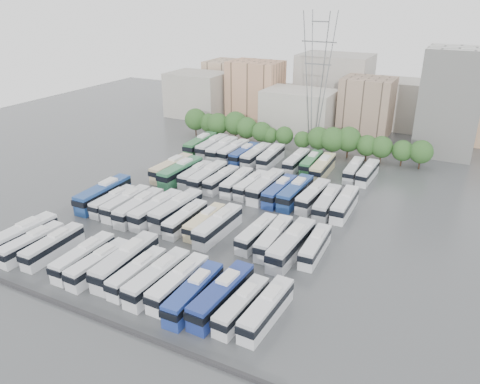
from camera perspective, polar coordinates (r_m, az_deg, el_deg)
The scene contains 57 objects.
ground at distance 87.37m, azimuth -3.24°, elevation -2.73°, with size 220.00×220.00×0.00m, color #424447.
parapet at distance 65.29m, azimuth -18.45°, elevation -13.85°, with size 56.00×0.50×0.50m, color #2D2D30.
tree_line at distance 122.11m, azimuth 6.06°, elevation 7.09°, with size 66.55×7.91×8.16m.
city_buildings at distance 150.27m, azimuth 8.35°, elevation 11.47°, with size 102.00×35.00×20.00m.
apartment_tower at distance 128.01m, azimuth 24.29°, elevation 9.94°, with size 14.00×14.00×26.00m, color silver.
electricity_pylon at distance 124.96m, azimuth 9.38°, elevation 14.03°, with size 9.00×6.91×33.83m.
bus_r0_s0 at distance 83.60m, azimuth -25.12°, elevation -4.88°, with size 3.33×12.86×4.00m.
bus_r0_s1 at distance 81.03m, azimuth -24.03°, elevation -5.76°, with size 2.89×11.41×3.56m.
bus_r0_s2 at distance 79.07m, azimuth -21.82°, elevation -6.10°, with size 2.82×11.44×3.57m.
bus_r0_s4 at distance 74.40m, azimuth -18.52°, elevation -7.49°, with size 2.76×11.58×3.62m.
bus_r0_s5 at distance 72.12m, azimuth -16.82°, elevation -8.33°, with size 2.83×11.40×3.55m.
bus_r0_s6 at distance 71.16m, azimuth -13.75°, elevation -8.16°, with size 3.33×13.21×4.12m.
bus_r0_s7 at distance 68.73m, azimuth -12.39°, elevation -9.56°, with size 2.47×11.04×3.46m.
bus_r0_s8 at distance 66.82m, azimuth -10.00°, elevation -10.19°, with size 3.03×12.35×3.85m.
bus_r0_s9 at distance 65.46m, azimuth -7.50°, elevation -10.88°, with size 2.79×11.86×3.71m.
bus_r0_s10 at distance 63.17m, azimuth -5.63°, elevation -12.16°, with size 2.91×12.09×3.78m.
bus_r0_s11 at distance 62.38m, azimuth -2.24°, elevation -12.42°, with size 3.34×12.93×4.02m.
bus_r0_s12 at distance 61.07m, azimuth 0.20°, elevation -13.64°, with size 2.96×11.07×3.44m.
bus_r0_s13 at distance 60.43m, azimuth 3.26°, elevation -14.04°, with size 2.94×11.64×3.62m.
bus_r1_s0 at distance 94.54m, azimuth -16.30°, elevation -0.19°, with size 3.25×13.70×4.28m.
bus_r1_s1 at distance 91.87m, azimuth -15.21°, elevation -1.06°, with size 2.41×10.85×3.40m.
bus_r1_s2 at distance 90.04m, azimuth -13.69°, elevation -1.30°, with size 2.70×11.84×3.71m.
bus_r1_s3 at distance 87.54m, azimuth -12.18°, elevation -1.82°, with size 3.05×12.45×3.89m.
bus_r1_s4 at distance 86.07m, azimuth -10.15°, elevation -2.07°, with size 3.28×12.77×3.97m.
bus_r1_s5 at distance 85.43m, azimuth -7.75°, elevation -2.08°, with size 3.38×13.04×4.06m.
bus_r1_s6 at distance 82.39m, azimuth -6.66°, elevation -3.23°, with size 2.53×11.23×3.52m.
bus_r1_s7 at distance 81.20m, azimuth -4.30°, elevation -3.60°, with size 2.40×10.82×3.39m.
bus_r1_s8 at distance 79.24m, azimuth -2.69°, elevation -4.09°, with size 3.05×12.44×3.88m.
bus_r1_s10 at distance 77.23m, azimuth 2.06°, elevation -5.04°, with size 2.85×11.02×3.43m.
bus_r1_s11 at distance 75.85m, azimuth 4.16°, elevation -5.56°, with size 3.05×11.77×3.66m.
bus_r1_s12 at distance 73.70m, azimuth 6.30°, elevation -6.34°, with size 3.32×13.46×4.20m.
bus_r1_s13 at distance 74.55m, azimuth 9.17°, elevation -6.49°, with size 2.82×10.96×3.41m.
bus_r2_s1 at distance 105.42m, azimuth -8.30°, elevation 2.94°, with size 3.32×12.95×4.03m.
bus_r2_s2 at distance 102.70m, azimuth -7.24°, elevation 2.48°, with size 3.34×13.48×4.20m.
bus_r2_s3 at distance 101.76m, azimuth -5.44°, elevation 2.16°, with size 2.72×11.27×3.52m.
bus_r2_s4 at distance 99.83m, azimuth -3.92°, elevation 1.92°, with size 2.93×12.69×3.97m.
bus_r2_s5 at distance 98.48m, azimuth -2.27°, elevation 1.52°, with size 2.82×11.32×3.53m.
bus_r2_s6 at distance 97.11m, azimuth -0.38°, elevation 1.22°, with size 2.90×11.48×3.58m.
bus_r2_s7 at distance 95.95m, azimuth 1.37°, elevation 0.90°, with size 2.88×11.21×3.49m.
bus_r2_s8 at distance 94.62m, azimuth 3.17°, elevation 0.73°, with size 2.94×13.07×4.09m.
bus_r2_s9 at distance 92.96m, azimuth 4.86°, elevation 0.15°, with size 2.89×12.05×3.76m.
bus_r2_s10 at distance 92.34m, azimuth 6.77°, elevation -0.01°, with size 3.07×12.92×4.03m.
bus_r2_s11 at distance 91.55m, azimuth 8.91°, elevation -0.44°, with size 3.24×12.17×3.78m.
bus_r2_s12 at distance 89.02m, azimuth 10.57°, elevation -1.28°, with size 3.19×12.18×3.79m.
bus_r2_s13 at distance 89.21m, azimuth 12.65°, elevation -1.41°, with size 2.93×12.08×3.77m.
bus_r3_s0 at distance 121.01m, azimuth -4.84°, elevation 5.83°, with size 3.39×13.22×4.12m.
bus_r3_s1 at distance 119.50m, azimuth -3.39°, elevation 5.62°, with size 3.02×12.80×4.00m.
bus_r3_s2 at distance 117.00m, azimuth -2.19°, elevation 5.26°, with size 3.37×12.99×4.04m.
bus_r3_s3 at distance 115.98m, azimuth -0.77°, elevation 5.04°, with size 2.86×12.03×3.76m.
bus_r3_s4 at distance 113.89m, azimuth 0.54°, elevation 4.66°, with size 2.83×11.72×3.66m.
bus_r3_s5 at distance 112.72m, azimuth 1.96°, elevation 4.49°, with size 2.72×12.25×3.84m.
bus_r3_s6 at distance 111.97m, azimuth 3.79°, elevation 4.33°, with size 3.28×12.47×3.88m.
bus_r3_s8 at distance 109.78m, azimuth 6.90°, elevation 3.77°, with size 2.71×11.87×3.72m.
bus_r3_s9 at distance 109.42m, azimuth 8.68°, elevation 3.56°, with size 3.03×11.50×3.58m.
bus_r3_s10 at distance 106.55m, azimuth 10.04°, elevation 3.01°, with size 3.16×12.59×3.92m.
bus_r3_s12 at distance 106.97m, azimuth 13.69°, elevation 2.66°, with size 2.81×11.23×3.50m.
bus_r3_s13 at distance 106.18m, azimuth 15.30°, elevation 2.33°, with size 2.73×11.27×3.52m.
Camera 1 is at (40.26, -67.28, 38.55)m, focal length 35.00 mm.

